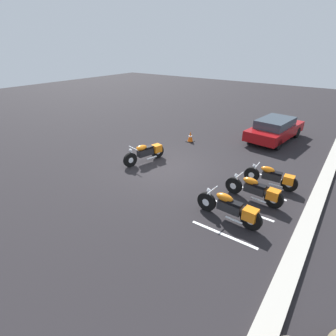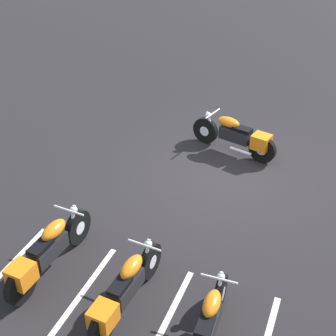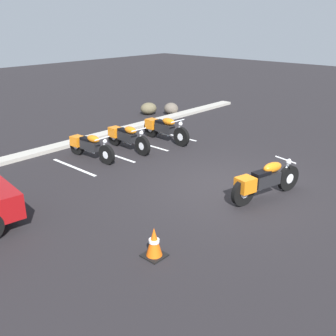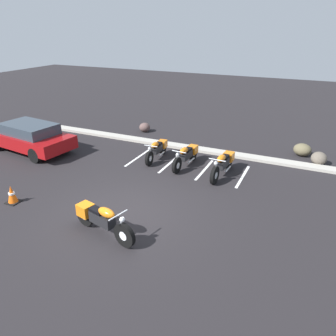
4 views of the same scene
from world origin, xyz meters
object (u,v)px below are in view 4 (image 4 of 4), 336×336
parked_bike_0 (157,149)px  landscape_rock_0 (319,158)px  traffic_cone (12,195)px  car_red (29,136)px  landscape_rock_2 (302,150)px  parked_bike_1 (187,155)px  parked_bike_2 (223,163)px  landscape_rock_1 (145,127)px  motorcycle_orange_featured (101,219)px

parked_bike_0 → landscape_rock_0: size_ratio=3.12×
parked_bike_0 → traffic_cone: parked_bike_0 is taller
car_red → landscape_rock_2: bearing=-151.2°
parked_bike_0 → landscape_rock_2: size_ratio=2.68×
parked_bike_1 → landscape_rock_2: bearing=130.4°
parked_bike_2 → traffic_cone: (-5.56, -4.93, -0.19)m
parked_bike_0 → landscape_rock_2: 6.33m
parked_bike_1 → parked_bike_2: size_ratio=0.96×
car_red → landscape_rock_0: 12.51m
landscape_rock_0 → parked_bike_0: bearing=-161.1°
traffic_cone → parked_bike_1: bearing=52.5°
parked_bike_0 → car_red: bearing=-77.2°
car_red → landscape_rock_0: bearing=-155.7°
parked_bike_0 → landscape_rock_1: bearing=-146.3°
motorcycle_orange_featured → car_red: car_red is taller
parked_bike_0 → parked_bike_1: parked_bike_1 is taller
parked_bike_1 → landscape_rock_1: parked_bike_1 is taller
car_red → landscape_rock_1: bearing=-118.5°
car_red → landscape_rock_0: (11.93, 3.73, -0.41)m
motorcycle_orange_featured → parked_bike_1: (0.36, 5.39, -0.02)m
parked_bike_0 → landscape_rock_0: bearing=106.2°
motorcycle_orange_featured → landscape_rock_1: 9.31m
landscape_rock_2 → traffic_cone: traffic_cone is taller
parked_bike_1 → landscape_rock_1: bearing=-127.8°
parked_bike_0 → parked_bike_2: 3.03m
parked_bike_2 → motorcycle_orange_featured: bearing=-17.2°
parked_bike_0 → landscape_rock_0: 6.65m
landscape_rock_1 → landscape_rock_2: 7.91m
parked_bike_2 → car_red: size_ratio=0.50×
parked_bike_0 → parked_bike_2: (3.00, -0.42, 0.04)m
motorcycle_orange_featured → landscape_rock_0: bearing=69.5°
car_red → parked_bike_0: bearing=-157.5°
motorcycle_orange_featured → parked_bike_0: (-1.05, 5.57, -0.04)m
parked_bike_1 → landscape_rock_1: 4.96m
landscape_rock_2 → parked_bike_0: bearing=-152.3°
parked_bike_0 → parked_bike_1: 1.42m
car_red → landscape_rock_2: 12.12m
parked_bike_1 → car_red: 7.18m
landscape_rock_0 → traffic_cone: traffic_cone is taller
car_red → traffic_cone: (3.08, -3.77, -0.40)m
parked_bike_2 → landscape_rock_0: parked_bike_2 is taller
landscape_rock_0 → traffic_cone: (-8.85, -7.50, 0.01)m
parked_bike_2 → landscape_rock_2: size_ratio=2.94×
parked_bike_1 → traffic_cone: (-3.97, -5.17, -0.17)m
motorcycle_orange_featured → parked_bike_1: size_ratio=1.04×
landscape_rock_2 → car_red: bearing=-158.2°
motorcycle_orange_featured → parked_bike_2: bearing=82.9°
parked_bike_0 → landscape_rock_1: parked_bike_0 is taller
landscape_rock_0 → landscape_rock_1: landscape_rock_0 is taller
parked_bike_0 → traffic_cone: (-2.56, -5.35, -0.15)m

